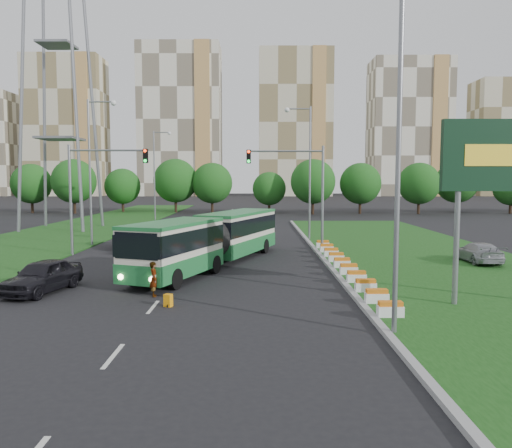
{
  "coord_description": "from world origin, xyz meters",
  "views": [
    {
      "loc": [
        1.45,
        -27.1,
        5.46
      ],
      "look_at": [
        1.44,
        5.4,
        2.6
      ],
      "focal_mm": 35.0,
      "sensor_mm": 36.0,
      "label": 1
    }
  ],
  "objects_px": {
    "traffic_mast_left": "(92,182)",
    "car_left_far": "(124,239)",
    "traffic_mast_median": "(301,182)",
    "pedestrian": "(154,279)",
    "transmission_pylon": "(56,26)",
    "shopping_trolley": "(168,300)",
    "car_median": "(478,252)",
    "articulated_bus": "(209,239)",
    "car_left_near": "(42,276)"
  },
  "relations": [
    {
      "from": "traffic_mast_left",
      "to": "traffic_mast_median",
      "type": "bearing_deg",
      "value": 3.77
    },
    {
      "from": "traffic_mast_left",
      "to": "shopping_trolley",
      "type": "height_order",
      "value": "traffic_mast_left"
    },
    {
      "from": "transmission_pylon",
      "to": "shopping_trolley",
      "type": "bearing_deg",
      "value": -62.51
    },
    {
      "from": "car_left_near",
      "to": "car_median",
      "type": "xyz_separation_m",
      "value": [
        24.84,
        8.04,
        -0.0
      ]
    },
    {
      "from": "transmission_pylon",
      "to": "car_median",
      "type": "bearing_deg",
      "value": -32.77
    },
    {
      "from": "transmission_pylon",
      "to": "pedestrian",
      "type": "distance_m",
      "value": 41.83
    },
    {
      "from": "car_left_near",
      "to": "transmission_pylon",
      "type": "bearing_deg",
      "value": 122.73
    },
    {
      "from": "car_left_near",
      "to": "pedestrian",
      "type": "distance_m",
      "value": 5.69
    },
    {
      "from": "traffic_mast_left",
      "to": "car_left_far",
      "type": "distance_m",
      "value": 6.14
    },
    {
      "from": "traffic_mast_median",
      "to": "pedestrian",
      "type": "relative_size",
      "value": 4.83
    },
    {
      "from": "car_left_far",
      "to": "pedestrian",
      "type": "height_order",
      "value": "pedestrian"
    },
    {
      "from": "car_median",
      "to": "pedestrian",
      "type": "xyz_separation_m",
      "value": [
        -19.22,
        -8.93,
        0.02
      ]
    },
    {
      "from": "shopping_trolley",
      "to": "car_left_far",
      "type": "bearing_deg",
      "value": 132.52
    },
    {
      "from": "traffic_mast_median",
      "to": "shopping_trolley",
      "type": "relative_size",
      "value": 14.53
    },
    {
      "from": "car_left_far",
      "to": "car_left_near",
      "type": "bearing_deg",
      "value": -102.11
    },
    {
      "from": "traffic_mast_left",
      "to": "car_median",
      "type": "distance_m",
      "value": 26.94
    },
    {
      "from": "shopping_trolley",
      "to": "traffic_mast_median",
      "type": "bearing_deg",
      "value": 88.29
    },
    {
      "from": "pedestrian",
      "to": "car_left_near",
      "type": "bearing_deg",
      "value": 66.9
    },
    {
      "from": "traffic_mast_median",
      "to": "car_left_far",
      "type": "height_order",
      "value": "traffic_mast_median"
    },
    {
      "from": "transmission_pylon",
      "to": "articulated_bus",
      "type": "height_order",
      "value": "transmission_pylon"
    },
    {
      "from": "traffic_mast_left",
      "to": "car_left_far",
      "type": "bearing_deg",
      "value": 73.45
    },
    {
      "from": "transmission_pylon",
      "to": "car_left_far",
      "type": "xyz_separation_m",
      "value": [
        10.77,
        -15.14,
        -21.28
      ]
    },
    {
      "from": "articulated_bus",
      "to": "shopping_trolley",
      "type": "xyz_separation_m",
      "value": [
        -0.79,
        -10.39,
        -1.45
      ]
    },
    {
      "from": "articulated_bus",
      "to": "shopping_trolley",
      "type": "bearing_deg",
      "value": -73.82
    },
    {
      "from": "traffic_mast_median",
      "to": "car_left_far",
      "type": "relative_size",
      "value": 1.82
    },
    {
      "from": "traffic_mast_left",
      "to": "transmission_pylon",
      "type": "distance_m",
      "value": 27.03
    },
    {
      "from": "traffic_mast_left",
      "to": "shopping_trolley",
      "type": "xyz_separation_m",
      "value": [
        8.03,
        -14.92,
        -5.08
      ]
    },
    {
      "from": "car_left_far",
      "to": "pedestrian",
      "type": "xyz_separation_m",
      "value": [
        5.88,
        -16.88,
        0.1
      ]
    },
    {
      "from": "car_left_near",
      "to": "shopping_trolley",
      "type": "xyz_separation_m",
      "value": [
        6.62,
        -2.79,
        -0.53
      ]
    },
    {
      "from": "car_median",
      "to": "shopping_trolley",
      "type": "height_order",
      "value": "car_median"
    },
    {
      "from": "pedestrian",
      "to": "car_left_far",
      "type": "bearing_deg",
      "value": 5.03
    },
    {
      "from": "traffic_mast_left",
      "to": "transmission_pylon",
      "type": "xyz_separation_m",
      "value": [
        -9.62,
        19.0,
        16.65
      ]
    },
    {
      "from": "traffic_mast_left",
      "to": "pedestrian",
      "type": "height_order",
      "value": "traffic_mast_left"
    },
    {
      "from": "car_left_far",
      "to": "car_median",
      "type": "distance_m",
      "value": 26.32
    },
    {
      "from": "traffic_mast_median",
      "to": "shopping_trolley",
      "type": "distance_m",
      "value": 18.17
    },
    {
      "from": "car_median",
      "to": "traffic_mast_left",
      "type": "bearing_deg",
      "value": -9.08
    },
    {
      "from": "traffic_mast_median",
      "to": "pedestrian",
      "type": "height_order",
      "value": "traffic_mast_median"
    },
    {
      "from": "transmission_pylon",
      "to": "car_left_near",
      "type": "relative_size",
      "value": 9.31
    },
    {
      "from": "transmission_pylon",
      "to": "car_left_near",
      "type": "height_order",
      "value": "transmission_pylon"
    },
    {
      "from": "car_left_far",
      "to": "pedestrian",
      "type": "relative_size",
      "value": 2.66
    },
    {
      "from": "transmission_pylon",
      "to": "car_left_far",
      "type": "bearing_deg",
      "value": -54.56
    },
    {
      "from": "car_left_far",
      "to": "shopping_trolley",
      "type": "height_order",
      "value": "car_left_far"
    },
    {
      "from": "transmission_pylon",
      "to": "car_median",
      "type": "xyz_separation_m",
      "value": [
        35.86,
        -23.08,
        -21.2
      ]
    },
    {
      "from": "traffic_mast_median",
      "to": "car_median",
      "type": "bearing_deg",
      "value": -24.63
    },
    {
      "from": "traffic_mast_left",
      "to": "articulated_bus",
      "type": "height_order",
      "value": "traffic_mast_left"
    },
    {
      "from": "articulated_bus",
      "to": "car_left_near",
      "type": "height_order",
      "value": "articulated_bus"
    },
    {
      "from": "traffic_mast_left",
      "to": "shopping_trolley",
      "type": "distance_m",
      "value": 17.69
    },
    {
      "from": "transmission_pylon",
      "to": "articulated_bus",
      "type": "xyz_separation_m",
      "value": [
        18.44,
        -23.53,
        -20.28
      ]
    },
    {
      "from": "traffic_mast_median",
      "to": "transmission_pylon",
      "type": "xyz_separation_m",
      "value": [
        -24.78,
        18.0,
        16.65
      ]
    },
    {
      "from": "transmission_pylon",
      "to": "car_left_far",
      "type": "relative_size",
      "value": 10.01
    }
  ]
}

